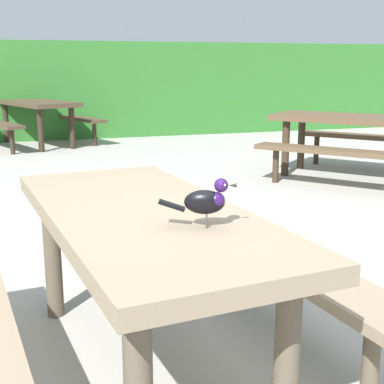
# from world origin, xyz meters

# --- Properties ---
(ground_plane) EXTENTS (60.00, 60.00, 0.00)m
(ground_plane) POSITION_xyz_m (0.00, 0.00, 0.00)
(ground_plane) COLOR #A3A099
(hedge_wall) EXTENTS (28.00, 2.36, 1.73)m
(hedge_wall) POSITION_xyz_m (0.00, 9.14, 0.86)
(hedge_wall) COLOR #2D6B28
(hedge_wall) RESTS_ON ground
(picnic_table_foreground) EXTENTS (1.86, 1.89, 0.74)m
(picnic_table_foreground) POSITION_xyz_m (-0.13, 0.11, 0.56)
(picnic_table_foreground) COLOR #84725B
(picnic_table_foreground) RESTS_ON ground
(bird_grackle) EXTENTS (0.28, 0.13, 0.18)m
(bird_grackle) POSITION_xyz_m (0.04, -0.24, 0.84)
(bird_grackle) COLOR black
(bird_grackle) RESTS_ON picnic_table_foreground
(picnic_table_mid_left) EXTENTS (2.39, 2.39, 0.74)m
(picnic_table_mid_left) POSITION_xyz_m (3.14, 3.50, 0.56)
(picnic_table_mid_left) COLOR brown
(picnic_table_mid_left) RESTS_ON ground
(picnic_table_mid_right) EXTENTS (2.19, 2.21, 0.74)m
(picnic_table_mid_right) POSITION_xyz_m (-0.26, 7.42, 0.56)
(picnic_table_mid_right) COLOR #473828
(picnic_table_mid_right) RESTS_ON ground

